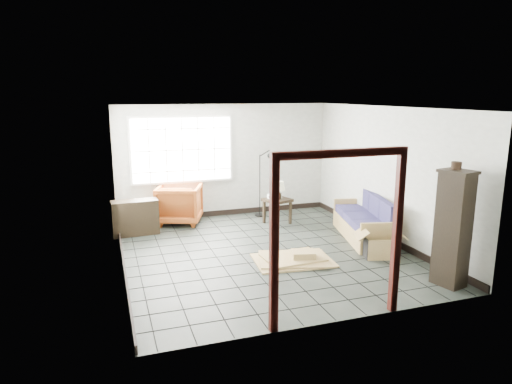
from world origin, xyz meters
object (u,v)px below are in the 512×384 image
object	(u,v)px
futon_sofa	(367,223)
side_table	(277,203)
tall_shelf	(453,228)
armchair	(179,202)

from	to	relation	value
futon_sofa	side_table	size ratio (longest dim) A/B	3.14
tall_shelf	side_table	bearing A→B (deg)	94.13
futon_sofa	side_table	world-z (taller)	futon_sofa
futon_sofa	armchair	world-z (taller)	armchair
futon_sofa	tall_shelf	world-z (taller)	tall_shelf
futon_sofa	side_table	distance (m)	2.03
side_table	tall_shelf	bearing A→B (deg)	-72.17
armchair	tall_shelf	bearing A→B (deg)	145.64
tall_shelf	armchair	bearing A→B (deg)	111.59
armchair	side_table	xyz separation A→B (m)	(2.04, -0.75, -0.01)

